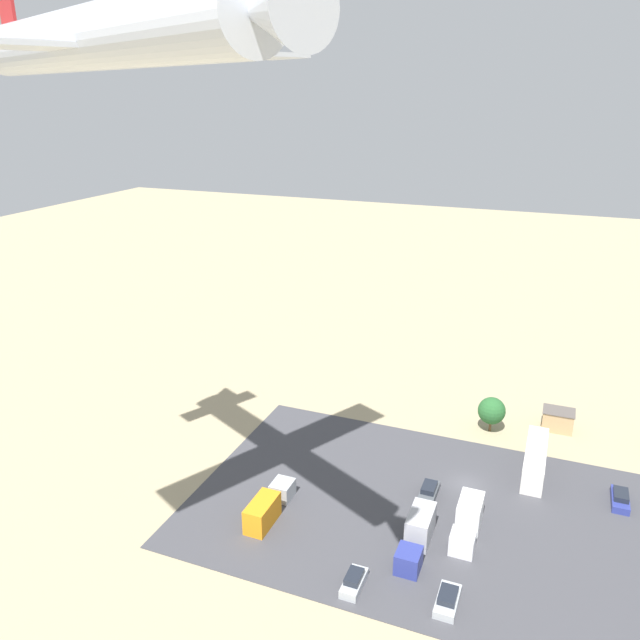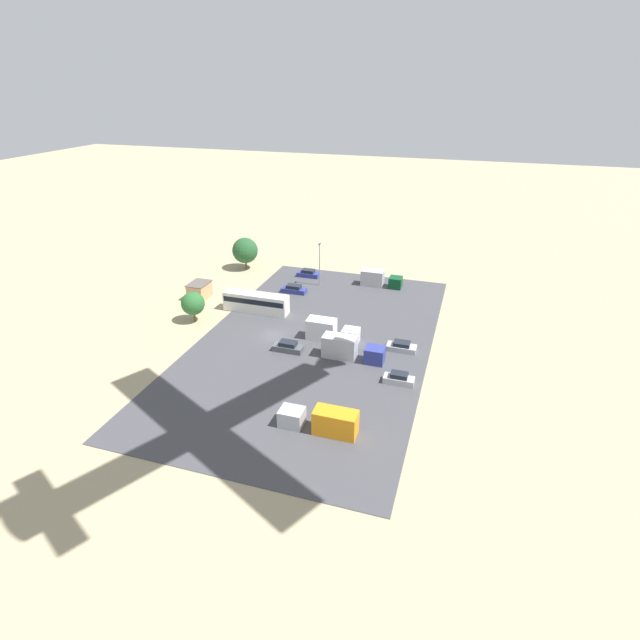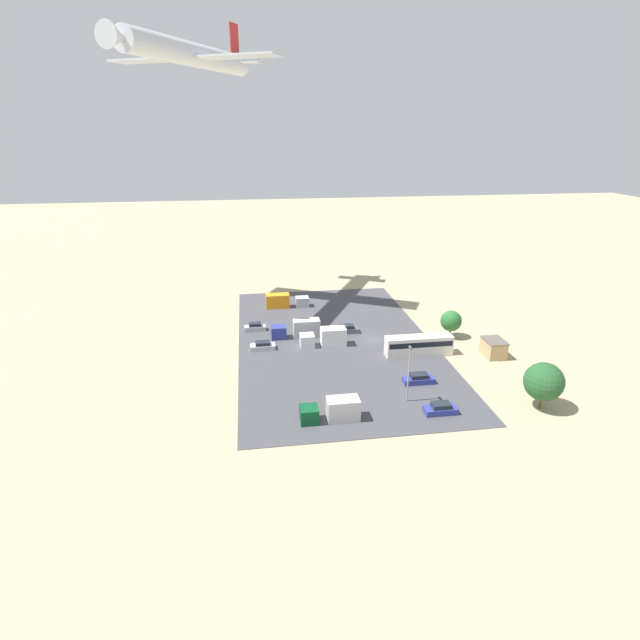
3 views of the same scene
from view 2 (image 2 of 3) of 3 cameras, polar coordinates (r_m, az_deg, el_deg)
ground_plane at (r=79.96m, az=-5.37°, el=-1.79°), size 400.00×400.00×0.00m
parking_lot_surface at (r=77.71m, az=-0.57°, el=-2.51°), size 61.63×34.95×0.08m
shed_building at (r=95.28m, az=-13.61°, el=3.30°), size 4.42×3.36×3.00m
bus at (r=87.61m, az=-7.32°, el=2.07°), size 2.57×11.61×3.35m
parked_car_0 at (r=76.03m, az=9.30°, el=-3.03°), size 2.00×4.40×1.42m
parked_car_1 at (r=75.00m, az=-3.66°, el=-3.09°), size 1.90×4.52×1.57m
parked_car_2 at (r=103.04m, az=-1.35°, el=5.32°), size 1.97×4.51×1.53m
parked_car_3 at (r=68.18m, az=9.00°, el=-6.65°), size 1.74×4.12×1.56m
parked_car_4 at (r=95.29m, az=-3.00°, el=3.52°), size 1.93×4.76×1.54m
parked_truck_0 at (r=72.69m, az=3.38°, el=-3.31°), size 2.47×9.08×3.33m
parked_truck_1 at (r=98.79m, az=6.75°, el=4.68°), size 2.55×7.96×3.05m
parked_truck_2 at (r=77.67m, az=1.10°, el=-1.25°), size 2.55×8.24×3.26m
parked_truck_3 at (r=58.73m, az=0.33°, el=-11.46°), size 2.40×9.29×2.98m
tree_near_shed at (r=85.56m, az=-14.32°, el=1.83°), size 3.90×3.90×5.22m
tree_apron_mid at (r=107.66m, az=-8.56°, el=7.86°), size 5.39×5.39×6.79m
light_pole_lot_centre at (r=97.24m, az=-0.05°, el=6.58°), size 0.90×0.28×8.52m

